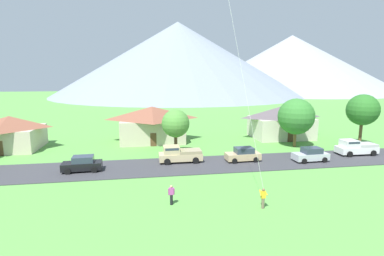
% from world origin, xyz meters
% --- Properties ---
extents(road_strip, '(160.00, 7.04, 0.08)m').
position_xyz_m(road_strip, '(0.00, 25.63, 0.04)').
color(road_strip, '#38383D').
rests_on(road_strip, ground).
extents(mountain_central_ridge, '(127.32, 127.32, 37.34)m').
position_xyz_m(mountain_central_ridge, '(14.34, 151.47, 18.67)').
color(mountain_central_ridge, gray).
rests_on(mountain_central_ridge, ground).
extents(mountain_west_ridge, '(125.21, 125.21, 34.91)m').
position_xyz_m(mountain_west_ridge, '(88.82, 173.17, 17.45)').
color(mountain_west_ridge, '#8E939E').
rests_on(mountain_west_ridge, ground).
extents(mountain_far_west_ridge, '(80.18, 80.18, 23.34)m').
position_xyz_m(mountain_far_west_ridge, '(35.85, 155.14, 11.67)').
color(mountain_far_west_ridge, slate).
rests_on(mountain_far_west_ridge, ground).
extents(house_leftmost, '(8.34, 8.00, 4.80)m').
position_xyz_m(house_leftmost, '(-23.23, 37.61, 2.49)').
color(house_leftmost, beige).
rests_on(house_leftmost, ground).
extents(house_left_center, '(10.24, 7.51, 5.34)m').
position_xyz_m(house_left_center, '(18.47, 39.04, 2.77)').
color(house_left_center, beige).
rests_on(house_left_center, ground).
extents(house_right_center, '(10.65, 8.44, 5.56)m').
position_xyz_m(house_right_center, '(-3.10, 40.00, 2.88)').
color(house_right_center, beige).
rests_on(house_right_center, ground).
extents(tree_near_left, '(5.28, 5.28, 7.16)m').
position_xyz_m(tree_near_left, '(17.57, 32.49, 4.51)').
color(tree_near_left, brown).
rests_on(tree_near_left, ground).
extents(tree_center, '(3.69, 3.69, 6.05)m').
position_xyz_m(tree_center, '(-0.32, 30.93, 4.18)').
color(tree_center, brown).
rests_on(tree_center, ground).
extents(tree_right_of_center, '(4.56, 4.56, 7.75)m').
position_xyz_m(tree_right_of_center, '(27.28, 31.16, 5.45)').
color(tree_right_of_center, brown).
rests_on(tree_right_of_center, ground).
extents(parked_car_tan_west_end, '(4.26, 2.19, 1.68)m').
position_xyz_m(parked_car_tan_west_end, '(7.47, 26.28, 0.87)').
color(parked_car_tan_west_end, tan).
rests_on(parked_car_tan_west_end, road_strip).
extents(parked_car_black_mid_west, '(4.27, 2.22, 1.68)m').
position_xyz_m(parked_car_black_mid_west, '(-11.25, 25.35, 0.87)').
color(parked_car_black_mid_west, black).
rests_on(parked_car_black_mid_west, road_strip).
extents(parked_car_silver_mid_east, '(4.26, 2.19, 1.68)m').
position_xyz_m(parked_car_silver_mid_east, '(15.62, 24.87, 0.87)').
color(parked_car_silver_mid_east, '#B7BCC1').
rests_on(parked_car_silver_mid_east, road_strip).
extents(pickup_truck_sand_west_side, '(5.20, 2.32, 1.99)m').
position_xyz_m(pickup_truck_sand_west_side, '(-0.31, 27.11, 1.06)').
color(pickup_truck_sand_west_side, '#C6B284').
rests_on(pickup_truck_sand_west_side, road_strip).
extents(pickup_truck_white_east_side, '(5.22, 2.36, 1.99)m').
position_xyz_m(pickup_truck_white_east_side, '(23.17, 26.72, 1.06)').
color(pickup_truck_white_east_side, white).
rests_on(pickup_truck_white_east_side, road_strip).
extents(watcher_person, '(0.56, 0.24, 1.68)m').
position_xyz_m(watcher_person, '(-2.41, 15.24, 0.88)').
color(watcher_person, black).
rests_on(watcher_person, ground).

